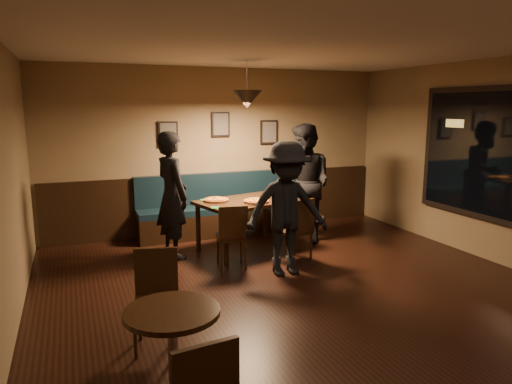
{
  "coord_description": "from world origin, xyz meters",
  "views": [
    {
      "loc": [
        -2.42,
        -4.14,
        2.14
      ],
      "look_at": [
        0.0,
        1.86,
        0.95
      ],
      "focal_mm": 32.51,
      "sensor_mm": 36.0,
      "label": 1
    }
  ],
  "objects_px": {
    "dining_table": "(247,225)",
    "diner_left": "(172,195)",
    "cafe_table": "(174,357)",
    "booth_bench": "(226,205)",
    "chair_near_right": "(294,230)",
    "tabasco_bottle": "(283,195)",
    "diner_front": "(286,209)",
    "soda_glass": "(294,195)",
    "cafe_chair_far": "(156,302)",
    "diner_right": "(305,184)",
    "chair_near_left": "(231,235)"
  },
  "relations": [
    {
      "from": "dining_table",
      "to": "diner_left",
      "type": "height_order",
      "value": "diner_left"
    },
    {
      "from": "cafe_table",
      "to": "booth_bench",
      "type": "bearing_deg",
      "value": 66.9
    },
    {
      "from": "chair_near_right",
      "to": "tabasco_bottle",
      "type": "bearing_deg",
      "value": 62.24
    },
    {
      "from": "booth_bench",
      "to": "chair_near_right",
      "type": "distance_m",
      "value": 1.8
    },
    {
      "from": "diner_left",
      "to": "booth_bench",
      "type": "bearing_deg",
      "value": -64.68
    },
    {
      "from": "diner_front",
      "to": "tabasco_bottle",
      "type": "relative_size",
      "value": 15.73
    },
    {
      "from": "diner_front",
      "to": "chair_near_right",
      "type": "bearing_deg",
      "value": 55.47
    },
    {
      "from": "diner_front",
      "to": "soda_glass",
      "type": "bearing_deg",
      "value": 61.72
    },
    {
      "from": "soda_glass",
      "to": "cafe_chair_far",
      "type": "xyz_separation_m",
      "value": [
        -2.45,
        -2.18,
        -0.4
      ]
    },
    {
      "from": "chair_near_right",
      "to": "tabasco_bottle",
      "type": "height_order",
      "value": "chair_near_right"
    },
    {
      "from": "booth_bench",
      "to": "dining_table",
      "type": "distance_m",
      "value": 1.0
    },
    {
      "from": "cafe_chair_far",
      "to": "soda_glass",
      "type": "bearing_deg",
      "value": -123.87
    },
    {
      "from": "diner_right",
      "to": "soda_glass",
      "type": "bearing_deg",
      "value": -65.35
    },
    {
      "from": "chair_near_right",
      "to": "diner_front",
      "type": "xyz_separation_m",
      "value": [
        -0.31,
        -0.4,
        0.41
      ]
    },
    {
      "from": "dining_table",
      "to": "cafe_chair_far",
      "type": "bearing_deg",
      "value": -141.5
    },
    {
      "from": "chair_near_left",
      "to": "tabasco_bottle",
      "type": "relative_size",
      "value": 7.94
    },
    {
      "from": "dining_table",
      "to": "chair_near_left",
      "type": "relative_size",
      "value": 1.64
    },
    {
      "from": "diner_right",
      "to": "soda_glass",
      "type": "xyz_separation_m",
      "value": [
        -0.37,
        -0.34,
        -0.1
      ]
    },
    {
      "from": "cafe_table",
      "to": "diner_right",
      "type": "bearing_deg",
      "value": 49.74
    },
    {
      "from": "booth_bench",
      "to": "soda_glass",
      "type": "relative_size",
      "value": 19.61
    },
    {
      "from": "booth_bench",
      "to": "cafe_table",
      "type": "bearing_deg",
      "value": -113.1
    },
    {
      "from": "dining_table",
      "to": "tabasco_bottle",
      "type": "xyz_separation_m",
      "value": [
        0.55,
        -0.08,
        0.44
      ]
    },
    {
      "from": "diner_right",
      "to": "diner_front",
      "type": "relative_size",
      "value": 1.1
    },
    {
      "from": "chair_near_right",
      "to": "booth_bench",
      "type": "bearing_deg",
      "value": 87.53
    },
    {
      "from": "dining_table",
      "to": "diner_front",
      "type": "distance_m",
      "value": 1.25
    },
    {
      "from": "diner_left",
      "to": "tabasco_bottle",
      "type": "distance_m",
      "value": 1.67
    },
    {
      "from": "soda_glass",
      "to": "cafe_table",
      "type": "xyz_separation_m",
      "value": [
        -2.47,
        -3.02,
        -0.48
      ]
    },
    {
      "from": "booth_bench",
      "to": "soda_glass",
      "type": "bearing_deg",
      "value": -62.43
    },
    {
      "from": "dining_table",
      "to": "cafe_chair_far",
      "type": "distance_m",
      "value": 3.03
    },
    {
      "from": "diner_left",
      "to": "tabasco_bottle",
      "type": "relative_size",
      "value": 16.54
    },
    {
      "from": "diner_front",
      "to": "soda_glass",
      "type": "distance_m",
      "value": 1.06
    },
    {
      "from": "chair_near_left",
      "to": "diner_right",
      "type": "bearing_deg",
      "value": 34.77
    },
    {
      "from": "booth_bench",
      "to": "chair_near_left",
      "type": "bearing_deg",
      "value": -106.07
    },
    {
      "from": "diner_front",
      "to": "tabasco_bottle",
      "type": "xyz_separation_m",
      "value": [
        0.46,
        1.08,
        -0.04
      ]
    },
    {
      "from": "chair_near_right",
      "to": "cafe_table",
      "type": "height_order",
      "value": "chair_near_right"
    },
    {
      "from": "chair_near_right",
      "to": "cafe_chair_far",
      "type": "relative_size",
      "value": 1.03
    },
    {
      "from": "tabasco_bottle",
      "to": "cafe_table",
      "type": "relative_size",
      "value": 0.15
    },
    {
      "from": "chair_near_right",
      "to": "cafe_table",
      "type": "bearing_deg",
      "value": -146.96
    },
    {
      "from": "diner_left",
      "to": "cafe_chair_far",
      "type": "bearing_deg",
      "value": 150.32
    },
    {
      "from": "diner_left",
      "to": "chair_near_left",
      "type": "bearing_deg",
      "value": -151.02
    },
    {
      "from": "chair_near_left",
      "to": "diner_left",
      "type": "distance_m",
      "value": 1.05
    },
    {
      "from": "soda_glass",
      "to": "dining_table",
      "type": "bearing_deg",
      "value": 158.61
    },
    {
      "from": "soda_glass",
      "to": "tabasco_bottle",
      "type": "xyz_separation_m",
      "value": [
        -0.1,
        0.18,
        -0.02
      ]
    },
    {
      "from": "chair_near_left",
      "to": "diner_right",
      "type": "xyz_separation_m",
      "value": [
        1.48,
        0.7,
        0.51
      ]
    },
    {
      "from": "tabasco_bottle",
      "to": "diner_left",
      "type": "bearing_deg",
      "value": 174.91
    },
    {
      "from": "dining_table",
      "to": "soda_glass",
      "type": "height_order",
      "value": "soda_glass"
    },
    {
      "from": "booth_bench",
      "to": "dining_table",
      "type": "height_order",
      "value": "booth_bench"
    },
    {
      "from": "diner_front",
      "to": "cafe_table",
      "type": "distance_m",
      "value": 2.9
    },
    {
      "from": "booth_bench",
      "to": "diner_front",
      "type": "xyz_separation_m",
      "value": [
        0.1,
        -2.15,
        0.36
      ]
    },
    {
      "from": "booth_bench",
      "to": "tabasco_bottle",
      "type": "relative_size",
      "value": 27.39
    }
  ]
}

